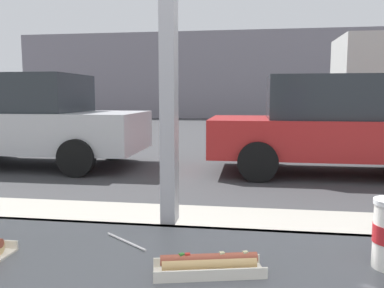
{
  "coord_description": "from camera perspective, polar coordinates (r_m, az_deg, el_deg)",
  "views": [
    {
      "loc": [
        0.27,
        -1.23,
        1.35
      ],
      "look_at": [
        -0.31,
        2.71,
        0.87
      ],
      "focal_mm": 36.97,
      "sensor_mm": 36.0,
      "label": 1
    }
  ],
  "objects": [
    {
      "name": "sidewalk_strip",
      "position": [
        3.12,
        2.79,
        -17.33
      ],
      "size": [
        16.0,
        2.8,
        0.14
      ],
      "primitive_type": "cube",
      "color": "#9E998E",
      "rests_on": "ground"
    },
    {
      "name": "parked_car_silver",
      "position": [
        8.29,
        -22.7,
        3.2
      ],
      "size": [
        4.42,
        2.01,
        1.76
      ],
      "color": "#BCBCC1",
      "rests_on": "ground"
    },
    {
      "name": "parked_car_red",
      "position": [
        7.25,
        19.95,
        2.62
      ],
      "size": [
        4.32,
        1.93,
        1.69
      ],
      "color": "red",
      "rests_on": "ground"
    },
    {
      "name": "ground_plane",
      "position": [
        9.33,
        6.64,
        -1.41
      ],
      "size": [
        60.0,
        60.0,
        0.0
      ],
      "primitive_type": "plane",
      "color": "#38383A"
    },
    {
      "name": "loose_straw",
      "position": [
        1.22,
        -9.49,
        -13.7
      ],
      "size": [
        0.16,
        0.12,
        0.01
      ],
      "primitive_type": "cylinder",
      "rotation": [
        0.0,
        1.57,
        -0.65
      ],
      "color": "white",
      "rests_on": "window_counter"
    },
    {
      "name": "building_facade_far",
      "position": [
        24.09,
        7.85,
        9.79
      ],
      "size": [
        28.0,
        1.2,
        5.12
      ],
      "primitive_type": "cube",
      "color": "gray",
      "rests_on": "ground"
    },
    {
      "name": "hotdog_tray_near",
      "position": [
        1.01,
        2.46,
        -16.98
      ],
      "size": [
        0.28,
        0.14,
        0.05
      ],
      "color": "silver",
      "rests_on": "window_counter"
    }
  ]
}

